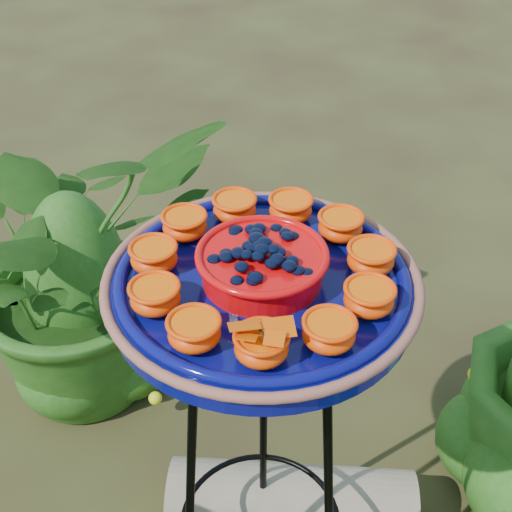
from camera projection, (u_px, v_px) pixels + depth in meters
The scene contains 4 objects.
tripod_stand at pixel (261, 448), 1.27m from camera, with size 0.33×0.35×0.88m.
feeder_dish at pixel (262, 279), 1.03m from camera, with size 0.47×0.47×0.10m.
driftwood_log at pixel (291, 505), 1.67m from camera, with size 0.19×0.19×0.57m, color gray.
shrub_back_left at pixel (75, 260), 1.89m from camera, with size 0.76×0.66×0.84m, color #225316.
Camera 1 is at (0.03, -0.74, 1.57)m, focal length 50.00 mm.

